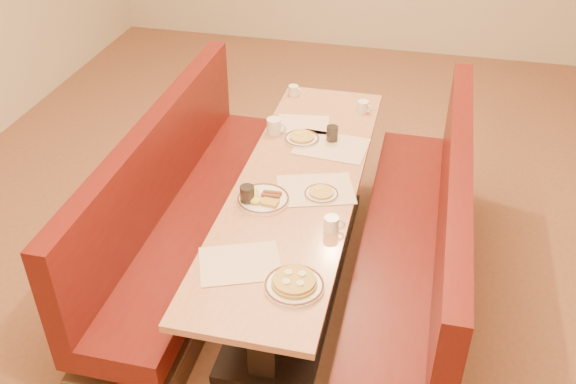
% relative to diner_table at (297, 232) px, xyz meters
% --- Properties ---
extents(ground, '(8.00, 8.00, 0.00)m').
position_rel_diner_table_xyz_m(ground, '(0.00, 0.00, -0.37)').
color(ground, '#9E6647').
rests_on(ground, ground).
extents(diner_table, '(0.70, 2.50, 0.75)m').
position_rel_diner_table_xyz_m(diner_table, '(0.00, 0.00, 0.00)').
color(diner_table, black).
rests_on(diner_table, ground).
extents(booth_left, '(0.55, 2.50, 1.05)m').
position_rel_diner_table_xyz_m(booth_left, '(-0.73, 0.00, -0.01)').
color(booth_left, '#4C3326').
rests_on(booth_left, ground).
extents(booth_right, '(0.55, 2.50, 1.05)m').
position_rel_diner_table_xyz_m(booth_right, '(0.73, 0.00, -0.01)').
color(booth_right, '#4C3326').
rests_on(booth_right, ground).
extents(placemat_near_left, '(0.48, 0.42, 0.00)m').
position_rel_diner_table_xyz_m(placemat_near_left, '(-0.12, -0.77, 0.38)').
color(placemat_near_left, beige).
rests_on(placemat_near_left, diner_table).
extents(placemat_near_right, '(0.51, 0.44, 0.00)m').
position_rel_diner_table_xyz_m(placemat_near_right, '(0.12, -0.06, 0.38)').
color(placemat_near_right, beige).
rests_on(placemat_near_right, diner_table).
extents(placemat_far_left, '(0.38, 0.31, 0.00)m').
position_rel_diner_table_xyz_m(placemat_far_left, '(-0.12, 0.68, 0.38)').
color(placemat_far_left, beige).
rests_on(placemat_far_left, diner_table).
extents(placemat_far_right, '(0.47, 0.37, 0.00)m').
position_rel_diner_table_xyz_m(placemat_far_right, '(0.12, 0.44, 0.38)').
color(placemat_far_right, beige).
rests_on(placemat_far_right, diner_table).
extents(pancake_plate, '(0.29, 0.29, 0.06)m').
position_rel_diner_table_xyz_m(pancake_plate, '(0.18, -0.87, 0.40)').
color(pancake_plate, white).
rests_on(pancake_plate, diner_table).
extents(eggs_plate, '(0.30, 0.30, 0.06)m').
position_rel_diner_table_xyz_m(eggs_plate, '(-0.15, -0.23, 0.39)').
color(eggs_plate, white).
rests_on(eggs_plate, diner_table).
extents(extra_plate_mid, '(0.20, 0.20, 0.04)m').
position_rel_diner_table_xyz_m(extra_plate_mid, '(0.16, -0.10, 0.39)').
color(extra_plate_mid, white).
rests_on(extra_plate_mid, diner_table).
extents(extra_plate_far, '(0.23, 0.23, 0.05)m').
position_rel_diner_table_xyz_m(extra_plate_far, '(-0.08, 0.48, 0.39)').
color(extra_plate_far, white).
rests_on(extra_plate_far, diner_table).
extents(coffee_mug_a, '(0.11, 0.08, 0.09)m').
position_rel_diner_table_xyz_m(coffee_mug_a, '(0.27, -0.41, 0.42)').
color(coffee_mug_a, white).
rests_on(coffee_mug_a, diner_table).
extents(coffee_mug_b, '(0.13, 0.10, 0.10)m').
position_rel_diner_table_xyz_m(coffee_mug_b, '(-0.28, 0.53, 0.43)').
color(coffee_mug_b, white).
rests_on(coffee_mug_b, diner_table).
extents(coffee_mug_c, '(0.11, 0.08, 0.08)m').
position_rel_diner_table_xyz_m(coffee_mug_c, '(0.25, 0.95, 0.42)').
color(coffee_mug_c, white).
rests_on(coffee_mug_c, diner_table).
extents(coffee_mug_d, '(0.10, 0.07, 0.08)m').
position_rel_diner_table_xyz_m(coffee_mug_d, '(-0.28, 1.10, 0.42)').
color(coffee_mug_d, white).
rests_on(coffee_mug_d, diner_table).
extents(soda_tumbler_near, '(0.08, 0.08, 0.11)m').
position_rel_diner_table_xyz_m(soda_tumbler_near, '(-0.23, -0.28, 0.43)').
color(soda_tumbler_near, black).
rests_on(soda_tumbler_near, diner_table).
extents(soda_tumbler_mid, '(0.08, 0.08, 0.10)m').
position_rel_diner_table_xyz_m(soda_tumbler_mid, '(0.11, 0.52, 0.43)').
color(soda_tumbler_mid, black).
rests_on(soda_tumbler_mid, diner_table).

